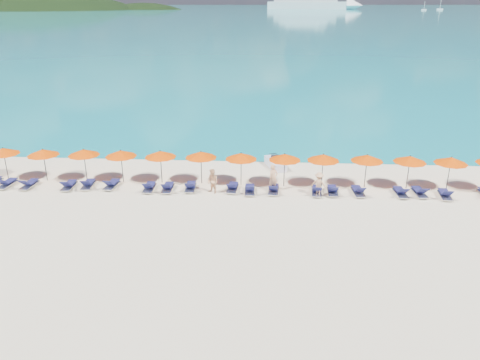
{
  "coord_description": "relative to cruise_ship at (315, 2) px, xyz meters",
  "views": [
    {
      "loc": [
        1.66,
        -23.72,
        11.58
      ],
      "look_at": [
        0.0,
        3.0,
        1.2
      ],
      "focal_mm": 35.0,
      "sensor_mm": 36.0,
      "label": 1
    }
  ],
  "objects": [
    {
      "name": "beachgoer_c",
      "position": [
        -51.42,
        -591.99,
        -7.59
      ],
      "size": [
        1.1,
        0.76,
        1.55
      ],
      "primitive_type": "imported",
      "rotation": [
        0.0,
        0.0,
        2.82
      ],
      "color": "tan",
      "rests_on": "ground"
    },
    {
      "name": "lounger_12",
      "position": [
        -51.5,
        -591.75,
        -8.13
      ],
      "size": [
        0.74,
        1.74,
        0.66
      ],
      "rotation": [
        0.0,
        0.0,
        -0.07
      ],
      "color": "silver",
      "rests_on": "ground"
    },
    {
      "name": "lounger_17",
      "position": [
        -43.56,
        -591.83,
        -8.13
      ],
      "size": [
        0.79,
        1.75,
        0.66
      ],
      "rotation": [
        0.0,
        0.0,
        -0.1
      ],
      "color": "silver",
      "rests_on": "ground"
    },
    {
      "name": "headland_small",
      "position": [
        -206.32,
        -35.68,
        -43.36
      ],
      "size": [
        162.0,
        126.0,
        85.5
      ],
      "color": "black",
      "rests_on": "ground"
    },
    {
      "name": "sailboat_near",
      "position": [
        112.2,
        -65.77,
        -7.4
      ],
      "size": [
        5.13,
        1.71,
        9.41
      ],
      "color": "silver",
      "rests_on": "ground"
    },
    {
      "name": "umbrella_7",
      "position": [
        -53.55,
        -590.47,
        -6.35
      ],
      "size": [
        2.1,
        2.1,
        2.28
      ],
      "color": "black",
      "rests_on": "ground"
    },
    {
      "name": "lounger_6",
      "position": [
        -62.27,
        -591.8,
        -8.13
      ],
      "size": [
        0.66,
        1.72,
        0.66
      ],
      "rotation": [
        0.0,
        0.0,
        0.03
      ],
      "color": "silver",
      "rests_on": "ground"
    },
    {
      "name": "cruise_ship",
      "position": [
        0.0,
        0.0,
        0.0
      ],
      "size": [
        116.85,
        38.88,
        32.14
      ],
      "rotation": [
        0.0,
        0.0,
        -0.18
      ],
      "color": "silver",
      "rests_on": "ground"
    },
    {
      "name": "lounger_13",
      "position": [
        -50.49,
        -591.65,
        -8.13
      ],
      "size": [
        0.67,
        1.72,
        0.66
      ],
      "rotation": [
        0.0,
        0.0,
        -0.03
      ],
      "color": "silver",
      "rests_on": "ground"
    },
    {
      "name": "umbrella_3",
      "position": [
        -64.4,
        -590.39,
        -6.35
      ],
      "size": [
        2.1,
        2.1,
        2.28
      ],
      "color": "black",
      "rests_on": "ground"
    },
    {
      "name": "lounger_7",
      "position": [
        -61.07,
        -591.79,
        -8.13
      ],
      "size": [
        0.64,
        1.71,
        0.66
      ],
      "rotation": [
        0.0,
        0.0,
        0.01
      ],
      "color": "silver",
      "rests_on": "ground"
    },
    {
      "name": "umbrella_4",
      "position": [
        -61.75,
        -590.36,
        -6.35
      ],
      "size": [
        2.1,
        2.1,
        2.28
      ],
      "color": "black",
      "rests_on": "ground"
    },
    {
      "name": "umbrella_5",
      "position": [
        -59.06,
        -590.31,
        -6.35
      ],
      "size": [
        2.1,
        2.1,
        2.28
      ],
      "color": "black",
      "rests_on": "ground"
    },
    {
      "name": "umbrella_1",
      "position": [
        -69.68,
        -590.46,
        -6.35
      ],
      "size": [
        2.1,
        2.1,
        2.28
      ],
      "color": "black",
      "rests_on": "ground"
    },
    {
      "name": "lounger_10",
      "position": [
        -55.76,
        -591.83,
        -8.13
      ],
      "size": [
        0.67,
        1.72,
        0.66
      ],
      "rotation": [
        0.0,
        0.0,
        0.03
      ],
      "color": "silver",
      "rests_on": "ground"
    },
    {
      "name": "sailboat_far",
      "position": [
        136.15,
        -44.71,
        -7.11
      ],
      "size": [
        6.65,
        2.22,
        12.18
      ],
      "color": "silver",
      "rests_on": "ground"
    },
    {
      "name": "lounger_4",
      "position": [
        -66.41,
        -591.55,
        -8.13
      ],
      "size": [
        0.76,
        1.75,
        0.66
      ],
      "rotation": [
        0.0,
        0.0,
        0.08
      ],
      "color": "silver",
      "rests_on": "ground"
    },
    {
      "name": "umbrella_8",
      "position": [
        -51.06,
        -590.42,
        -6.35
      ],
      "size": [
        2.1,
        2.1,
        2.28
      ],
      "color": "black",
      "rests_on": "ground"
    },
    {
      "name": "lounger_16",
      "position": [
        -45.03,
        -591.56,
        -8.13
      ],
      "size": [
        0.73,
        1.74,
        0.66
      ],
      "rotation": [
        0.0,
        0.0,
        0.06
      ],
      "color": "silver",
      "rests_on": "ground"
    },
    {
      "name": "umbrella_11",
      "position": [
        -43.01,
        -590.5,
        -6.35
      ],
      "size": [
        2.1,
        2.1,
        2.28
      ],
      "color": "black",
      "rests_on": "ground"
    },
    {
      "name": "umbrella_10",
      "position": [
        -45.55,
        -590.4,
        -6.35
      ],
      "size": [
        2.1,
        2.1,
        2.28
      ],
      "color": "black",
      "rests_on": "ground"
    },
    {
      "name": "lounger_2",
      "position": [
        -70.28,
        -591.77,
        -8.13
      ],
      "size": [
        0.71,
        1.73,
        0.66
      ],
      "rotation": [
        0.0,
        0.0,
        -0.05
      ],
      "color": "silver",
      "rests_on": "ground"
    },
    {
      "name": "lounger_5",
      "position": [
        -64.85,
        -591.48,
        -8.13
      ],
      "size": [
        0.78,
        1.75,
        0.66
      ],
      "rotation": [
        0.0,
        0.0,
        -0.09
      ],
      "color": "silver",
      "rests_on": "ground"
    },
    {
      "name": "headland_main",
      "position": [
        -356.32,
        -55.68,
        -46.36
      ],
      "size": [
        374.0,
        242.0,
        126.5
      ],
      "color": "black",
      "rests_on": "ground"
    },
    {
      "name": "umbrella_0",
      "position": [
        -72.48,
        -590.36,
        -6.35
      ],
      "size": [
        2.1,
        2.1,
        2.28
      ],
      "color": "black",
      "rests_on": "ground"
    },
    {
      "name": "lounger_3",
      "position": [
        -67.6,
        -591.79,
        -8.13
      ],
      "size": [
        0.67,
        1.72,
        0.66
      ],
      "rotation": [
        0.0,
        0.0,
        0.03
      ],
      "color": "silver",
      "rests_on": "ground"
    },
    {
      "name": "sea",
      "position": [
        -56.32,
        64.32,
        -8.36
      ],
      "size": [
        1600.0,
        1300.0,
        0.01
      ],
      "primitive_type": "cube",
      "color": "#1FA9B2",
      "rests_on": "ground"
    },
    {
      "name": "lounger_14",
      "position": [
        -48.88,
        -591.64,
        -8.13
      ],
      "size": [
        0.74,
        1.74,
        0.66
      ],
      "rotation": [
        0.0,
        0.0,
        0.07
      ],
      "color": "silver",
      "rests_on": "ground"
    },
    {
      "name": "ground",
      "position": [
        -56.32,
        -595.68,
        -8.36
      ],
      "size": [
        1400.0,
        1400.0,
        0.0
      ],
      "primitive_type": "plane",
      "color": "beige"
    },
    {
      "name": "beachgoer_a",
      "position": [
        -54.27,
        -591.34,
        -7.49
      ],
      "size": [
        0.76,
        0.7,
        1.75
      ],
      "primitive_type": "imported",
      "rotation": [
        0.0,
        0.0,
        0.58
      ],
      "color": "tan",
      "rests_on": "ground"
    },
    {
      "name": "beachgoer_b",
      "position": [
        -58.11,
        -592.0,
        -7.56
      ],
      "size": [
        0.9,
        0.83,
        1.61
      ],
      "primitive_type": "imported",
      "rotation": [
        0.0,
        0.0,
        -0.64
      ],
      "color": "tan",
      "rests_on": "ground"
    },
    {
      "name": "lounger_11",
      "position": [
        -54.24,
        -591.69,
        -8.13
      ],
      "size": [
        0.75,
        1.74,
        0.66
      ],
      "rotation": [
        0.0,
        0.0,
        -0.08
      ],
      "color": "silver",
      "rests_on": "ground"
    },
    {
      "name": "lounger_9",
      "position": [
        -56.88,
        -591.53,
        -8.13
      ],
      "size": [
        0.73,
        1.74,
        0.66
      ],
      "rotation": [
        0.0,
        0.0,
        -0.07
      ],
      "color": "silver",
      "rests_on": "ground"
    },
    {
      "name": "umbrella_2",
      "position": [
        -66.96,
        -590.3,
        -6.35
      ],
      "size": [
        2.1,
        2.1,
        2.28
      ],
      "color": "black",
      "rests_on": "ground"
    },
    {
      "name": "lounger_8",
      "position": [
        -59.62,
        -591.57,
        -8.13
      ],
      "size": [
        0.71,
        1.73,
        0.66
      ],
      "rotation": [
        0.0,
        0.0,
        0.05
      ],
      "color": "silver",
      "rests_on": "ground"
    },
    {
      "name": "umbrella_9",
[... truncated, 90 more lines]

